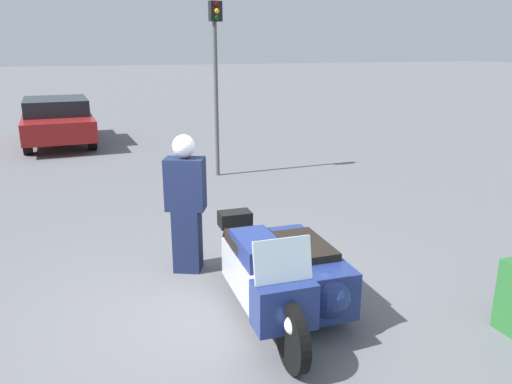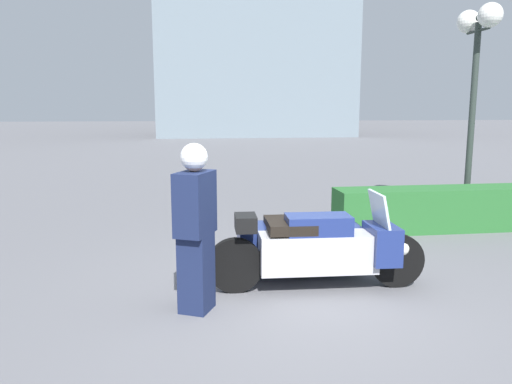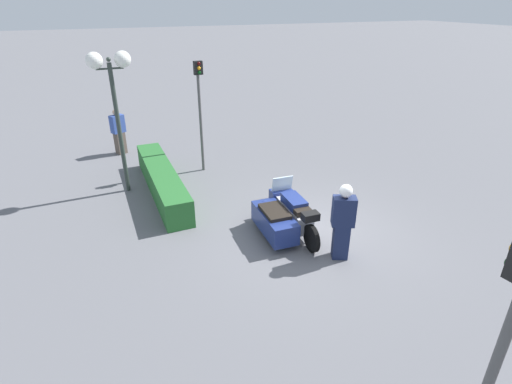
{
  "view_description": "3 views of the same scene",
  "coord_description": "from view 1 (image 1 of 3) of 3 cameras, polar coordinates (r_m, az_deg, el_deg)",
  "views": [
    {
      "loc": [
        4.88,
        -1.35,
        2.78
      ],
      "look_at": [
        -0.24,
        0.58,
        1.19
      ],
      "focal_mm": 35.0,
      "sensor_mm": 36.0,
      "label": 1
    },
    {
      "loc": [
        -1.09,
        -5.12,
        2.12
      ],
      "look_at": [
        -0.24,
        0.95,
        1.08
      ],
      "focal_mm": 35.0,
      "sensor_mm": 36.0,
      "label": 2
    },
    {
      "loc": [
        -7.11,
        4.52,
        5.2
      ],
      "look_at": [
        1.15,
        1.04,
        0.84
      ],
      "focal_mm": 28.0,
      "sensor_mm": 36.0,
      "label": 3
    }
  ],
  "objects": [
    {
      "name": "ground_plane",
      "position": [
        5.77,
        -4.71,
        -12.67
      ],
      "size": [
        160.0,
        160.0,
        0.0
      ],
      "primitive_type": "plane",
      "color": "slate"
    },
    {
      "name": "police_motorcycle",
      "position": [
        5.38,
        3.37,
        -9.34
      ],
      "size": [
        2.58,
        1.23,
        1.15
      ],
      "rotation": [
        0.0,
        0.0,
        -0.04
      ],
      "color": "black",
      "rests_on": "ground"
    },
    {
      "name": "officer_rider",
      "position": [
        6.31,
        -8.01,
        -0.99
      ],
      "size": [
        0.47,
        0.56,
        1.77
      ],
      "rotation": [
        0.0,
        0.0,
        2.7
      ],
      "color": "#192347",
      "rests_on": "ground"
    },
    {
      "name": "traffic_light_far",
      "position": [
        10.97,
        -4.59,
        14.2
      ],
      "size": [
        0.22,
        0.28,
        3.7
      ],
      "rotation": [
        0.0,
        0.0,
        0.15
      ],
      "color": "#4C4C4C",
      "rests_on": "ground"
    },
    {
      "name": "parked_car_background",
      "position": [
        16.04,
        -21.76,
        7.72
      ],
      "size": [
        4.43,
        2.01,
        1.35
      ],
      "rotation": [
        0.0,
        0.0,
        3.17
      ],
      "color": "maroon",
      "rests_on": "ground"
    }
  ]
}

